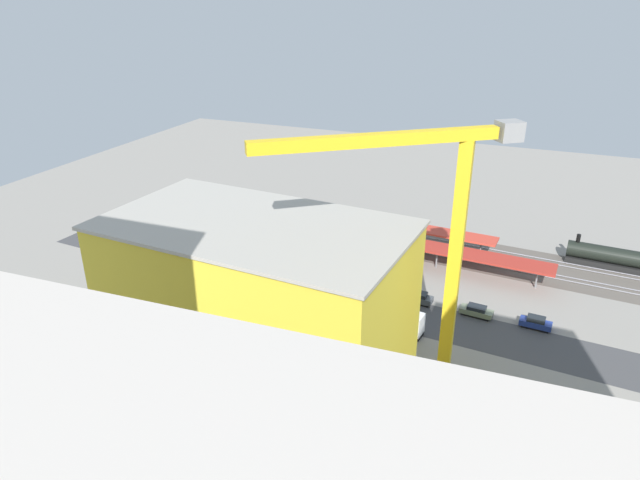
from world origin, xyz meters
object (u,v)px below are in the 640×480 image
object	(u,v)px
freight_coach_far	(264,211)
street_tree_3	(234,266)
parked_car_3	(363,290)
box_truck_1	(395,320)
platform_canopy_far	(354,217)
street_tree_0	(174,255)
construction_building	(258,304)
traffic_light	(219,270)
parked_car_2	(419,298)
parked_car_1	(476,311)
locomotive	(620,259)
street_tree_2	(307,286)
street_tree_1	(383,297)
parked_car_4	(317,279)
box_truck_0	(355,313)
tower_crane	(436,247)
platform_canopy_near	(392,240)
parked_car_0	(536,323)

from	to	relation	value
freight_coach_far	street_tree_3	distance (m)	30.23
parked_car_3	box_truck_1	bearing A→B (deg)	132.59
platform_canopy_far	street_tree_0	distance (m)	35.90
construction_building	traffic_light	distance (m)	23.51
parked_car_2	parked_car_1	bearing A→B (deg)	176.85
locomotive	street_tree_2	bearing A→B (deg)	37.77
street_tree_1	street_tree_2	size ratio (longest dim) A/B	1.05
parked_car_2	street_tree_0	xyz separation A→B (m)	(37.83, 9.53, 4.69)
parked_car_2	locomotive	bearing A→B (deg)	-140.20
parked_car_4	box_truck_0	xyz separation A→B (m)	(-9.65, 9.38, 0.93)
parked_car_2	tower_crane	world-z (taller)	tower_crane
platform_canopy_near	platform_canopy_far	bearing A→B (deg)	-34.19
freight_coach_far	parked_car_2	world-z (taller)	freight_coach_far
parked_car_1	platform_canopy_far	bearing A→B (deg)	-37.97
platform_canopy_far	parked_car_4	distance (m)	20.47
parked_car_2	freight_coach_far	bearing A→B (deg)	-27.20
tower_crane	freight_coach_far	bearing A→B (deg)	-43.67
platform_canopy_far	street_tree_3	distance (m)	31.21
construction_building	freight_coach_far	bearing A→B (deg)	-58.67
parked_car_4	tower_crane	size ratio (longest dim) A/B	0.14
platform_canopy_near	street_tree_3	bearing A→B (deg)	51.69
box_truck_1	street_tree_1	xyz separation A→B (m)	(1.67, 0.58, 3.74)
locomotive	parked_car_0	bearing A→B (deg)	63.97
street_tree_2	box_truck_0	bearing A→B (deg)	-178.13
platform_canopy_near	parked_car_3	bearing A→B (deg)	87.40
platform_canopy_near	traffic_light	bearing A→B (deg)	45.46
construction_building	street_tree_0	size ratio (longest dim) A/B	3.94
parked_car_1	street_tree_2	world-z (taller)	street_tree_2
traffic_light	box_truck_0	bearing A→B (deg)	177.92
parked_car_1	street_tree_0	size ratio (longest dim) A/B	0.57
construction_building	box_truck_1	bearing A→B (deg)	-124.52
freight_coach_far	box_truck_1	bearing A→B (deg)	141.76
box_truck_0	street_tree_0	world-z (taller)	street_tree_0
tower_crane	box_truck_1	bearing A→B (deg)	-61.12
parked_car_0	parked_car_4	bearing A→B (deg)	-1.17
parked_car_1	box_truck_1	world-z (taller)	box_truck_1
parked_car_4	box_truck_1	bearing A→B (deg)	150.14
parked_car_1	parked_car_4	size ratio (longest dim) A/B	1.06
parked_car_1	street_tree_1	world-z (taller)	street_tree_1
street_tree_0	traffic_light	bearing A→B (deg)	-172.80
street_tree_1	parked_car_0	bearing A→B (deg)	-156.45
box_truck_1	traffic_light	xyz separation A→B (m)	(28.66, -0.34, 2.30)
platform_canopy_near	parked_car_0	distance (m)	29.19
street_tree_2	street_tree_1	bearing A→B (deg)	-179.26
platform_canopy_far	freight_coach_far	world-z (taller)	freight_coach_far
construction_building	tower_crane	world-z (taller)	tower_crane
street_tree_1	parked_car_3	bearing A→B (deg)	-56.42
freight_coach_far	street_tree_0	bearing A→B (deg)	87.37
locomotive	parked_car_2	distance (m)	38.15
freight_coach_far	parked_car_3	bearing A→B (deg)	144.71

